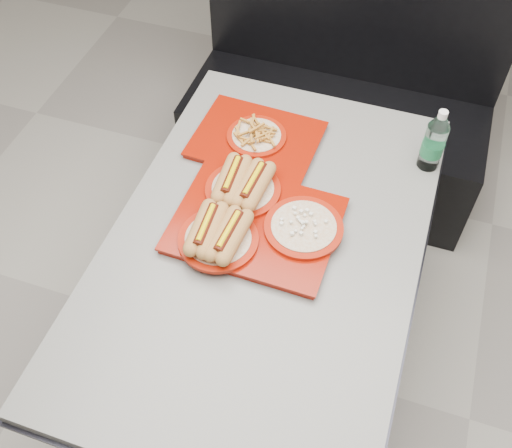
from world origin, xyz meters
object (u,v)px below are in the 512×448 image
(tray_far, at_px, (257,137))
(water_bottle, at_px, (434,143))
(diner_table, at_px, (264,273))
(tray_near, at_px, (249,217))
(booth_bench, at_px, (339,102))

(tray_far, xyz_separation_m, water_bottle, (0.56, 0.08, 0.07))
(diner_table, height_order, water_bottle, water_bottle)
(tray_near, bearing_deg, water_bottle, 42.16)
(diner_table, distance_m, booth_bench, 1.11)
(diner_table, relative_size, tray_far, 3.37)
(booth_bench, height_order, water_bottle, booth_bench)
(tray_far, bearing_deg, booth_bench, 77.63)
(booth_bench, relative_size, tray_near, 2.69)
(diner_table, height_order, tray_near, tray_near)
(diner_table, height_order, booth_bench, booth_bench)
(tray_near, bearing_deg, tray_far, 105.19)
(diner_table, bearing_deg, tray_far, 111.76)
(diner_table, bearing_deg, booth_bench, 90.00)
(tray_far, bearing_deg, diner_table, -68.24)
(booth_bench, bearing_deg, water_bottle, -57.06)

